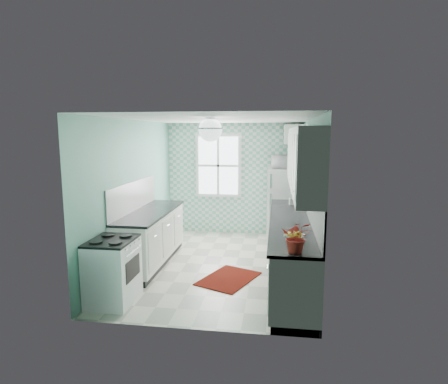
# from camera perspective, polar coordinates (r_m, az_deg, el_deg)

# --- Properties ---
(floor) EXTENTS (3.00, 4.40, 0.02)m
(floor) POSITION_cam_1_polar(r_m,az_deg,el_deg) (6.66, -0.74, -11.10)
(floor) COLOR silver
(floor) RESTS_ON ground
(ceiling) EXTENTS (3.00, 4.40, 0.02)m
(ceiling) POSITION_cam_1_polar(r_m,az_deg,el_deg) (6.26, -0.79, 11.12)
(ceiling) COLOR white
(ceiling) RESTS_ON wall_back
(wall_back) EXTENTS (3.00, 0.02, 2.50)m
(wall_back) POSITION_cam_1_polar(r_m,az_deg,el_deg) (8.51, 1.52, 2.03)
(wall_back) COLOR #68A994
(wall_back) RESTS_ON floor
(wall_front) EXTENTS (3.00, 0.02, 2.50)m
(wall_front) POSITION_cam_1_polar(r_m,az_deg,el_deg) (4.21, -5.39, -5.13)
(wall_front) COLOR #68A994
(wall_front) RESTS_ON floor
(wall_left) EXTENTS (0.02, 4.40, 2.50)m
(wall_left) POSITION_cam_1_polar(r_m,az_deg,el_deg) (6.74, -13.56, -0.04)
(wall_left) COLOR #68A994
(wall_left) RESTS_ON floor
(wall_right) EXTENTS (0.02, 4.40, 2.50)m
(wall_right) POSITION_cam_1_polar(r_m,az_deg,el_deg) (6.29, 12.96, -0.64)
(wall_right) COLOR #68A994
(wall_right) RESTS_ON floor
(accent_wall) EXTENTS (3.00, 0.01, 2.50)m
(accent_wall) POSITION_cam_1_polar(r_m,az_deg,el_deg) (8.49, 1.50, 2.02)
(accent_wall) COLOR #6ABEA1
(accent_wall) RESTS_ON wall_back
(window) EXTENTS (1.04, 0.05, 1.44)m
(window) POSITION_cam_1_polar(r_m,az_deg,el_deg) (8.48, -0.87, 4.05)
(window) COLOR white
(window) RESTS_ON wall_back
(backsplash_right) EXTENTS (0.02, 3.60, 0.51)m
(backsplash_right) POSITION_cam_1_polar(r_m,az_deg,el_deg) (5.91, 13.05, -1.80)
(backsplash_right) COLOR white
(backsplash_right) RESTS_ON wall_right
(backsplash_left) EXTENTS (0.02, 2.15, 0.51)m
(backsplash_left) POSITION_cam_1_polar(r_m,az_deg,el_deg) (6.67, -13.60, -0.61)
(backsplash_left) COLOR white
(backsplash_left) RESTS_ON wall_left
(upper_cabinets_right) EXTENTS (0.33, 3.20, 0.90)m
(upper_cabinets_right) POSITION_cam_1_polar(r_m,az_deg,el_deg) (5.61, 11.91, 4.95)
(upper_cabinets_right) COLOR white
(upper_cabinets_right) RESTS_ON wall_right
(upper_cabinet_fridge) EXTENTS (0.40, 0.74, 0.40)m
(upper_cabinet_fridge) POSITION_cam_1_polar(r_m,az_deg,el_deg) (8.02, 10.60, 8.63)
(upper_cabinet_fridge) COLOR white
(upper_cabinet_fridge) RESTS_ON wall_right
(ceiling_light) EXTENTS (0.34, 0.34, 0.35)m
(ceiling_light) POSITION_cam_1_polar(r_m,az_deg,el_deg) (5.47, -2.09, 9.47)
(ceiling_light) COLOR silver
(ceiling_light) RESTS_ON ceiling
(base_cabinets_right) EXTENTS (0.60, 3.60, 0.90)m
(base_cabinets_right) POSITION_cam_1_polar(r_m,az_deg,el_deg) (6.07, 10.06, -8.67)
(base_cabinets_right) COLOR white
(base_cabinets_right) RESTS_ON floor
(countertop_right) EXTENTS (0.63, 3.60, 0.04)m
(countertop_right) POSITION_cam_1_polar(r_m,az_deg,el_deg) (5.94, 10.03, -4.35)
(countertop_right) COLOR black
(countertop_right) RESTS_ON base_cabinets_right
(base_cabinets_left) EXTENTS (0.60, 2.15, 0.90)m
(base_cabinets_left) POSITION_cam_1_polar(r_m,az_deg,el_deg) (6.73, -11.07, -6.94)
(base_cabinets_left) COLOR white
(base_cabinets_left) RESTS_ON floor
(countertop_left) EXTENTS (0.63, 2.15, 0.04)m
(countertop_left) POSITION_cam_1_polar(r_m,az_deg,el_deg) (6.61, -11.07, -3.03)
(countertop_left) COLOR black
(countertop_left) RESTS_ON base_cabinets_left
(fridge) EXTENTS (0.67, 0.67, 1.53)m
(fridge) POSITION_cam_1_polar(r_m,az_deg,el_deg) (8.14, 8.97, -1.83)
(fridge) COLOR white
(fridge) RESTS_ON floor
(stove) EXTENTS (0.57, 0.71, 0.86)m
(stove) POSITION_cam_1_polar(r_m,az_deg,el_deg) (5.36, -16.57, -11.30)
(stove) COLOR silver
(stove) RESTS_ON floor
(sink) EXTENTS (0.46, 0.39, 0.53)m
(sink) POSITION_cam_1_polar(r_m,az_deg,el_deg) (6.69, 9.99, -2.74)
(sink) COLOR silver
(sink) RESTS_ON countertop_right
(rug) EXTENTS (1.02, 1.18, 0.02)m
(rug) POSITION_cam_1_polar(r_m,az_deg,el_deg) (6.05, 0.72, -13.04)
(rug) COLOR maroon
(rug) RESTS_ON floor
(dish_towel) EXTENTS (0.04, 0.25, 0.38)m
(dish_towel) POSITION_cam_1_polar(r_m,az_deg,el_deg) (6.95, 7.22, -6.07)
(dish_towel) COLOR #59BFA4
(dish_towel) RESTS_ON base_cabinets_right
(fruit_bowl) EXTENTS (0.31, 0.31, 0.06)m
(fruit_bowl) POSITION_cam_1_polar(r_m,az_deg,el_deg) (4.85, 10.66, -6.76)
(fruit_bowl) COLOR white
(fruit_bowl) RESTS_ON countertop_right
(potted_plant) EXTENTS (0.34, 0.30, 0.37)m
(potted_plant) POSITION_cam_1_polar(r_m,az_deg,el_deg) (4.29, 11.03, -6.73)
(potted_plant) COLOR #A2212F
(potted_plant) RESTS_ON countertop_right
(soap_bottle) EXTENTS (0.10, 0.10, 0.19)m
(soap_bottle) POSITION_cam_1_polar(r_m,az_deg,el_deg) (7.14, 10.26, -1.19)
(soap_bottle) COLOR #8FA1AF
(soap_bottle) RESTS_ON countertop_right
(microwave) EXTENTS (0.53, 0.37, 0.28)m
(microwave) POSITION_cam_1_polar(r_m,az_deg,el_deg) (8.02, 9.13, 4.56)
(microwave) COLOR white
(microwave) RESTS_ON fridge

